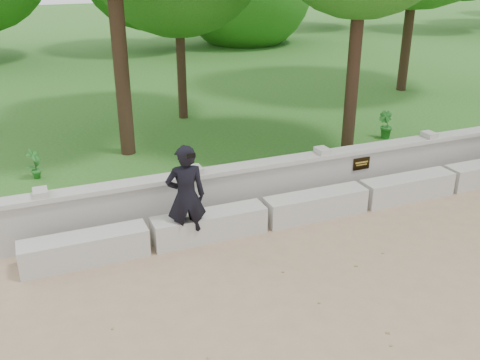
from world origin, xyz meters
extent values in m
plane|color=#9A7D5E|center=(0.00, 0.00, 0.00)|extent=(80.00, 80.00, 0.00)
cube|color=#215E1B|center=(0.00, 14.00, 0.12)|extent=(40.00, 22.00, 0.25)
cube|color=#A6A39C|center=(-5.00, 1.90, 0.23)|extent=(1.90, 0.45, 0.45)
cube|color=#A6A39C|center=(-3.00, 1.90, 0.23)|extent=(1.90, 0.45, 0.45)
cube|color=#A6A39C|center=(-1.00, 1.90, 0.23)|extent=(1.90, 0.45, 0.45)
cube|color=#A6A39C|center=(1.00, 1.90, 0.23)|extent=(1.90, 0.45, 0.45)
cube|color=#9C9A93|center=(0.00, 2.60, 0.41)|extent=(12.50, 0.25, 0.82)
cube|color=#A6A39C|center=(0.00, 2.60, 0.86)|extent=(12.50, 0.35, 0.08)
cube|color=black|center=(0.30, 2.46, 0.62)|extent=(0.36, 0.02, 0.24)
imported|color=black|center=(-3.41, 1.80, 0.85)|extent=(0.67, 0.49, 1.71)
cube|color=black|center=(-3.41, 1.46, 1.65)|extent=(0.14, 0.04, 0.07)
cylinder|color=#382619|center=(-3.54, 5.79, 2.61)|extent=(0.32, 0.32, 4.73)
cylinder|color=#382619|center=(-1.59, 8.03, 2.00)|extent=(0.24, 0.24, 3.51)
cylinder|color=#382619|center=(1.06, 4.10, 2.28)|extent=(0.27, 0.27, 4.06)
cylinder|color=#382619|center=(5.90, 8.38, 2.47)|extent=(0.30, 0.30, 4.43)
imported|color=#256D25|center=(-5.51, 5.02, 0.56)|extent=(0.38, 0.39, 0.62)
imported|color=#256D25|center=(2.37, 4.50, 0.58)|extent=(0.37, 0.42, 0.65)
camera|label=1|loc=(-5.52, -5.50, 4.34)|focal=40.00mm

